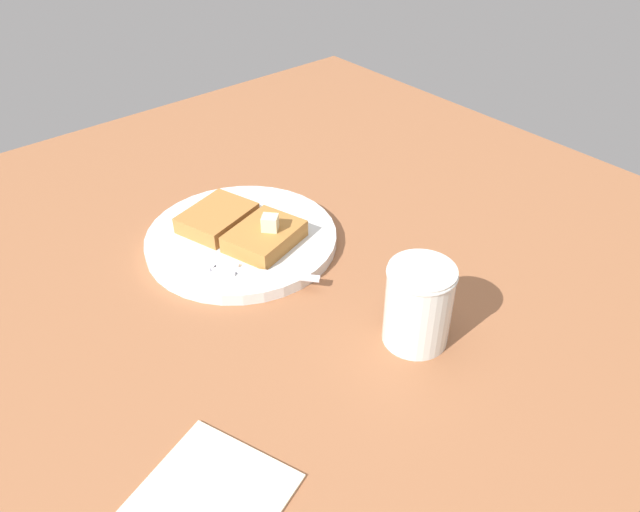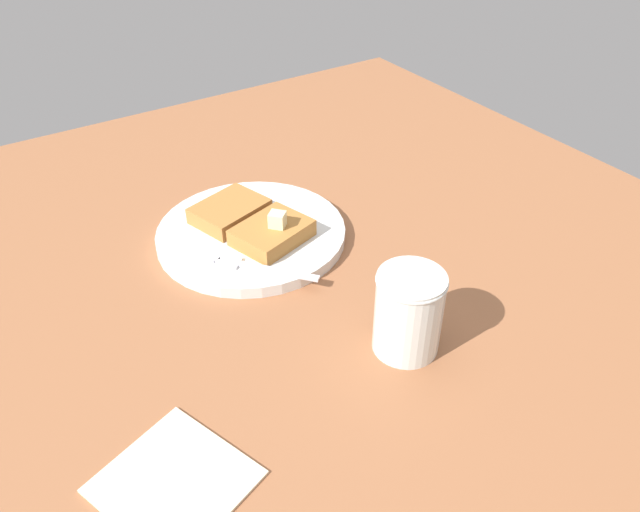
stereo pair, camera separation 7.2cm
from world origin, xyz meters
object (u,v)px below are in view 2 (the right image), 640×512
at_px(plate, 251,233).
at_px(fork, 247,265).
at_px(syrup_jar, 408,314).
at_px(napkin, 174,482).

bearing_deg(plate, fork, 148.59).
distance_m(syrup_jar, napkin, 0.27).
height_order(plate, syrup_jar, syrup_jar).
relative_size(plate, napkin, 2.11).
relative_size(fork, syrup_jar, 1.41).
bearing_deg(fork, plate, -31.41).
xyz_separation_m(syrup_jar, napkin, (-0.02, 0.27, -0.04)).
height_order(fork, syrup_jar, syrup_jar).
height_order(plate, fork, fork).
bearing_deg(syrup_jar, napkin, 94.30).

